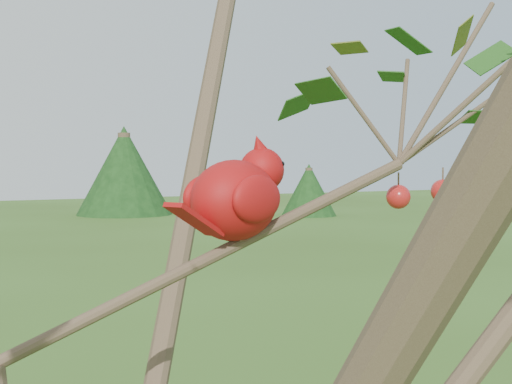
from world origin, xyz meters
The scene contains 2 objects.
crabapple_tree centered at (0.03, -0.02, 2.12)m, with size 2.35×2.05×2.95m.
cardinal centered at (0.28, 0.08, 2.16)m, with size 0.23×0.16×0.17m.
Camera 1 is at (-0.17, -0.82, 2.21)m, focal length 50.00 mm.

